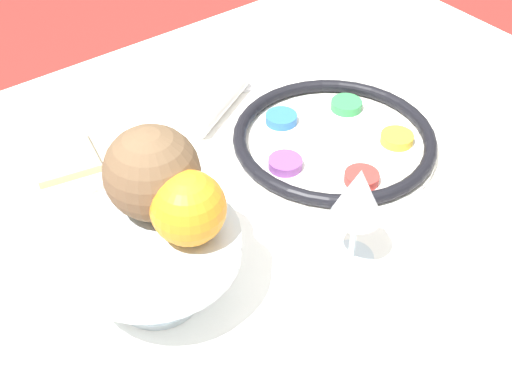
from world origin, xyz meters
name	(u,v)px	position (x,y,z in m)	size (l,w,h in m)	color
dining_table	(292,322)	(0.00, 0.00, 0.35)	(1.14, 0.93, 0.71)	white
seder_plate	(334,140)	(-0.07, -0.01, 0.72)	(0.30, 0.30, 0.03)	white
wine_glass	(358,197)	(0.06, 0.18, 0.81)	(0.06, 0.06, 0.14)	silver
fruit_stand	(152,249)	(0.29, 0.08, 0.79)	(0.20, 0.20, 0.10)	silver
orange_fruit	(188,208)	(0.26, 0.11, 0.85)	(0.08, 0.08, 0.08)	orange
coconut	(152,173)	(0.26, 0.05, 0.87)	(0.11, 0.11, 0.11)	brown
bread_plate	(64,163)	(0.27, -0.21, 0.72)	(0.17, 0.17, 0.02)	beige
napkin_roll	(217,102)	(0.01, -0.19, 0.73)	(0.15, 0.11, 0.04)	white
fork_left	(467,248)	(-0.07, 0.25, 0.71)	(0.07, 0.17, 0.01)	silver
fork_right	(452,258)	(-0.04, 0.25, 0.71)	(0.06, 0.17, 0.01)	silver
spoon	(210,97)	(0.00, -0.23, 0.71)	(0.15, 0.05, 0.01)	silver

